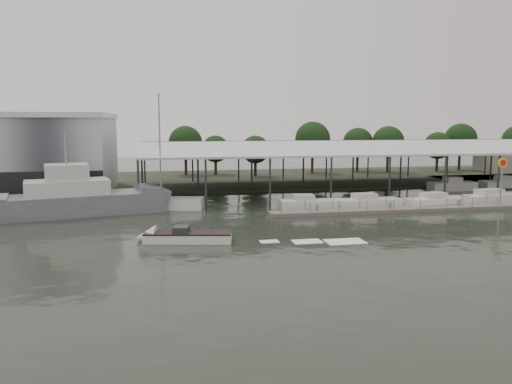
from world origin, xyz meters
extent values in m
plane|color=#262C24|center=(0.00, 0.00, 0.00)|extent=(200.00, 200.00, 0.00)
cube|color=#3A4030|center=(0.00, 42.00, 0.10)|extent=(140.00, 30.00, 0.30)
cube|color=#ABB0B6|center=(-28.00, 30.00, 5.00)|extent=(24.00, 20.00, 10.00)
cube|color=white|center=(-28.00, 30.00, 10.20)|extent=(24.50, 20.50, 0.60)
cube|color=#313436|center=(17.00, 28.00, 6.76)|extent=(58.00, 0.40, 0.30)
cylinder|color=#313436|center=(-12.00, 16.50, 2.75)|extent=(0.24, 0.24, 5.50)
cylinder|color=#313436|center=(-12.00, 39.50, 2.75)|extent=(0.24, 0.24, 5.50)
cylinder|color=#313436|center=(46.00, 39.50, 2.75)|extent=(0.24, 0.24, 5.50)
cube|color=slate|center=(15.00, 10.00, 0.20)|extent=(28.00, 2.00, 0.40)
cylinder|color=gray|center=(2.00, 9.10, 0.80)|extent=(0.10, 0.10, 1.20)
cylinder|color=gray|center=(28.00, 10.90, 0.80)|extent=(0.10, 0.10, 1.20)
cube|color=gray|center=(14.00, 10.00, 0.70)|extent=(0.30, 0.30, 0.70)
cylinder|color=gray|center=(27.00, 10.00, 2.50)|extent=(0.16, 0.16, 5.00)
cylinder|color=yellow|center=(27.00, 10.00, 5.00)|extent=(1.10, 0.12, 1.10)
cylinder|color=red|center=(27.00, 9.93, 5.00)|extent=(0.70, 0.05, 0.70)
cube|color=gray|center=(55.00, 45.00, 2.00)|extent=(10.00, 8.00, 4.00)
cube|color=slate|center=(-17.96, 14.90, 0.90)|extent=(17.75, 8.58, 2.40)
cube|color=slate|center=(-10.63, 16.59, 1.90)|extent=(4.22, 5.28, 1.81)
cube|color=silver|center=(-18.95, 14.67, 2.69)|extent=(8.74, 5.74, 1.80)
cube|color=silver|center=(-18.95, 14.67, 4.39)|extent=(4.77, 4.29, 1.61)
cylinder|color=gray|center=(-18.95, 14.67, 6.79)|extent=(0.18, 0.18, 3.50)
cube|color=white|center=(-10.11, 16.67, 0.50)|extent=(10.30, 4.55, 1.40)
cube|color=silver|center=(-11.68, 16.99, 1.40)|extent=(3.49, 2.40, 0.80)
cylinder|color=gray|center=(-9.62, 16.57, 6.69)|extent=(0.16, 0.16, 11.53)
cylinder|color=gray|center=(-11.38, 16.93, 1.90)|extent=(3.45, 0.82, 0.12)
cube|color=white|center=(-7.59, 0.77, 0.35)|extent=(7.09, 3.26, 0.90)
cone|color=white|center=(-10.88, 1.40, 0.35)|extent=(1.95, 2.27, 2.00)
cube|color=black|center=(-7.59, 0.77, 0.75)|extent=(7.10, 3.32, 0.12)
cube|color=#313436|center=(-8.12, 0.87, 1.00)|extent=(1.44, 1.60, 0.50)
cube|color=white|center=(-1.29, -0.45, 0.02)|extent=(2.30, 1.50, 0.04)
cube|color=white|center=(1.66, -1.02, 0.02)|extent=(3.10, 2.00, 0.04)
cube|color=white|center=(4.61, -1.59, 0.02)|extent=(3.90, 2.50, 0.04)
cube|color=white|center=(6.01, 13.16, 0.50)|extent=(6.26, 2.62, 1.10)
cube|color=silver|center=(5.51, 13.16, 1.30)|extent=(2.25, 1.75, 0.70)
cube|color=white|center=(12.74, 12.68, 0.50)|extent=(7.24, 2.27, 1.10)
cube|color=silver|center=(12.24, 12.68, 1.30)|extent=(2.54, 1.63, 0.70)
cube|color=white|center=(20.63, 11.99, 0.50)|extent=(7.75, 3.08, 1.10)
cube|color=silver|center=(20.13, 11.99, 1.30)|extent=(2.81, 1.91, 0.70)
cube|color=white|center=(28.50, 13.29, 0.50)|extent=(9.42, 3.78, 1.10)
cube|color=silver|center=(28.00, 13.29, 1.30)|extent=(3.44, 2.15, 0.70)
cylinder|color=black|center=(-5.28, 49.51, 2.09)|extent=(0.50, 0.50, 4.17)
sphere|color=#1A3616|center=(-5.28, 49.51, 5.84)|extent=(5.84, 5.84, 5.84)
cylinder|color=black|center=(-0.09, 49.24, 1.69)|extent=(0.50, 0.50, 3.38)
sphere|color=#1A3616|center=(-0.09, 49.24, 4.73)|extent=(4.73, 4.73, 4.73)
cylinder|color=black|center=(6.30, 45.32, 1.70)|extent=(0.50, 0.50, 3.41)
sphere|color=#1A3616|center=(6.30, 45.32, 4.77)|extent=(4.77, 4.77, 4.77)
cylinder|color=black|center=(17.54, 48.95, 2.26)|extent=(0.50, 0.50, 4.53)
sphere|color=#1A3616|center=(17.54, 48.95, 6.34)|extent=(6.34, 6.34, 6.34)
cylinder|color=black|center=(26.54, 49.65, 2.00)|extent=(0.50, 0.50, 3.99)
sphere|color=#1A3616|center=(26.54, 49.65, 5.59)|extent=(5.59, 5.59, 5.59)
cylinder|color=black|center=(31.51, 47.41, 2.07)|extent=(0.50, 0.50, 4.14)
sphere|color=#1A3616|center=(31.51, 47.41, 5.80)|extent=(5.80, 5.80, 5.80)
cylinder|color=black|center=(41.37, 47.22, 1.80)|extent=(0.50, 0.50, 3.60)
sphere|color=#1A3616|center=(41.37, 47.22, 5.04)|extent=(5.04, 5.04, 5.04)
cylinder|color=black|center=(47.11, 48.93, 2.18)|extent=(0.50, 0.50, 4.36)
sphere|color=#1A3616|center=(47.11, 48.93, 6.10)|extent=(6.10, 6.10, 6.10)
camera|label=1|loc=(-9.57, -38.12, 9.40)|focal=35.00mm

